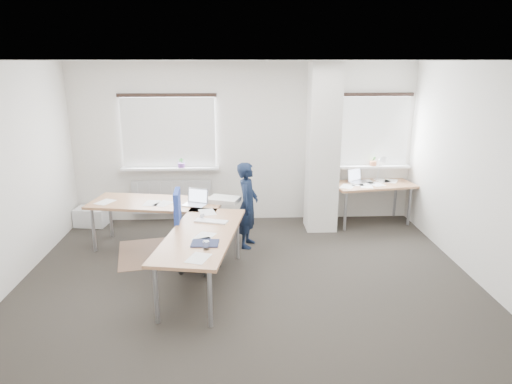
{
  "coord_description": "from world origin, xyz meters",
  "views": [
    {
      "loc": [
        -0.13,
        -5.47,
        2.79
      ],
      "look_at": [
        0.14,
        0.9,
        0.96
      ],
      "focal_mm": 32.0,
      "sensor_mm": 36.0,
      "label": 1
    }
  ],
  "objects_px": {
    "person": "(248,205)",
    "desk_side": "(372,186)",
    "task_chair": "(194,248)",
    "desk_main": "(181,218)"
  },
  "relations": [
    {
      "from": "task_chair",
      "to": "person",
      "type": "xyz_separation_m",
      "value": [
        0.76,
        0.81,
        0.35
      ]
    },
    {
      "from": "person",
      "to": "desk_side",
      "type": "bearing_deg",
      "value": -54.04
    },
    {
      "from": "desk_side",
      "to": "person",
      "type": "relative_size",
      "value": 1.13
    },
    {
      "from": "desk_main",
      "to": "task_chair",
      "type": "height_order",
      "value": "task_chair"
    },
    {
      "from": "task_chair",
      "to": "person",
      "type": "bearing_deg",
      "value": 44.47
    },
    {
      "from": "task_chair",
      "to": "person",
      "type": "distance_m",
      "value": 1.16
    },
    {
      "from": "desk_main",
      "to": "person",
      "type": "bearing_deg",
      "value": 44.15
    },
    {
      "from": "desk_side",
      "to": "person",
      "type": "distance_m",
      "value": 2.42
    },
    {
      "from": "task_chair",
      "to": "desk_side",
      "type": "bearing_deg",
      "value": 28.11
    },
    {
      "from": "desk_side",
      "to": "person",
      "type": "bearing_deg",
      "value": -166.68
    }
  ]
}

